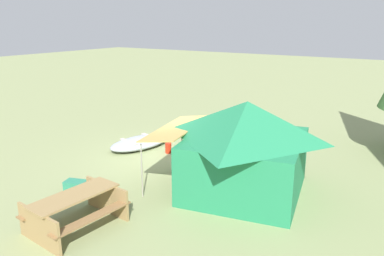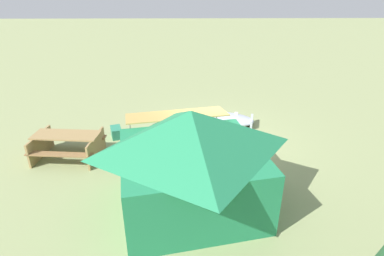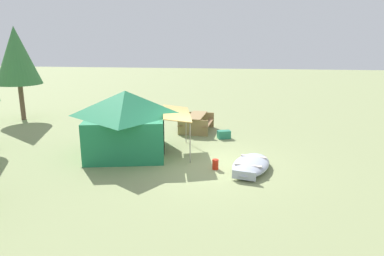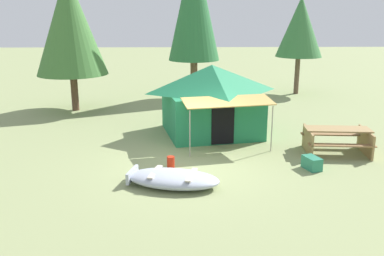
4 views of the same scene
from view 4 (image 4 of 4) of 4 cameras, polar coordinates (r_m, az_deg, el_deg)
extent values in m
plane|color=#899460|center=(12.20, -0.16, -4.87)|extent=(80.00, 80.00, 0.00)
ellipsoid|color=#A6AEBD|center=(10.71, -2.54, -6.81)|extent=(2.56, 1.69, 0.37)
ellipsoid|color=#3A3C42|center=(10.70, -2.54, -6.66)|extent=(2.34, 1.51, 0.13)
cube|color=beige|center=(10.55, -0.06, -6.29)|extent=(0.34, 0.90, 0.04)
cube|color=beige|center=(10.78, -4.97, -5.88)|extent=(0.34, 0.90, 0.04)
cube|color=#A6AEBD|center=(11.01, -8.02, -6.21)|extent=(0.25, 0.75, 0.28)
cube|color=#217D4F|center=(15.05, 2.61, 2.08)|extent=(3.57, 3.37, 1.51)
pyramid|color=#217D4F|center=(14.82, 2.67, 6.68)|extent=(3.86, 3.64, 0.93)
cube|color=black|center=(13.76, 4.15, 0.24)|extent=(0.75, 0.18, 1.21)
cube|color=tan|center=(13.08, 4.86, 3.60)|extent=(2.92, 1.54, 0.16)
cylinder|color=gray|center=(13.33, 10.65, -0.12)|extent=(0.04, 0.04, 1.44)
cylinder|color=gray|center=(12.55, -0.29, -0.82)|extent=(0.04, 0.04, 1.44)
cube|color=#97794A|center=(13.65, 18.95, -0.13)|extent=(1.99, 0.87, 0.04)
cube|color=olive|center=(14.27, 18.25, -0.80)|extent=(1.96, 0.42, 0.04)
cube|color=olive|center=(13.21, 19.46, -2.20)|extent=(1.96, 0.42, 0.04)
cube|color=#97794A|center=(14.01, 22.24, -1.74)|extent=(0.18, 1.41, 0.75)
cube|color=#97794A|center=(13.55, 15.25, -1.68)|extent=(0.18, 1.41, 0.75)
cube|color=#297F5E|center=(12.23, 15.76, -4.54)|extent=(0.49, 0.64, 0.36)
cylinder|color=red|center=(11.83, -2.86, -4.65)|extent=(0.29, 0.29, 0.35)
cylinder|color=brown|center=(23.04, 13.88, 6.88)|extent=(0.25, 0.25, 1.94)
cone|color=#3A763E|center=(22.82, 14.29, 13.03)|extent=(2.36, 2.36, 3.02)
cylinder|color=brown|center=(21.15, 0.26, 6.54)|extent=(0.34, 0.34, 1.91)
cone|color=#2D6E3B|center=(20.89, 0.27, 16.56)|extent=(2.47, 2.47, 5.45)
cylinder|color=brown|center=(19.29, -15.45, 4.63)|extent=(0.30, 0.30, 1.58)
cone|color=#407235|center=(18.99, -16.09, 13.28)|extent=(3.00, 3.00, 4.24)
camera|label=1|loc=(20.86, 27.01, 14.25)|focal=35.63mm
camera|label=2|loc=(20.62, 1.83, 17.21)|focal=28.83mm
camera|label=3|loc=(15.80, -51.05, 10.39)|focal=33.52mm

